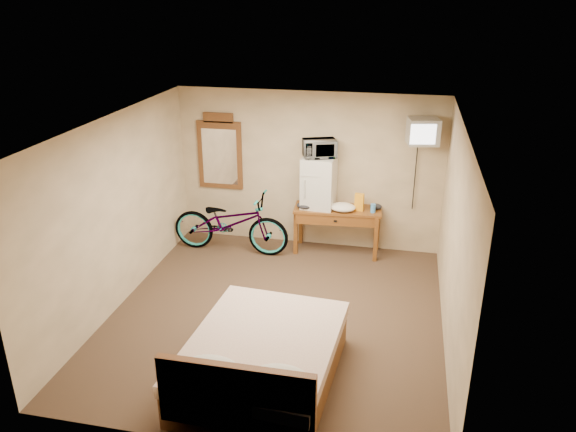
{
  "coord_description": "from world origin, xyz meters",
  "views": [
    {
      "loc": [
        1.45,
        -6.08,
        3.94
      ],
      "look_at": [
        0.02,
        0.62,
        1.14
      ],
      "focal_mm": 35.0,
      "sensor_mm": 36.0,
      "label": 1
    }
  ],
  "objects_px": {
    "mini_fridge": "(319,182)",
    "bed": "(261,362)",
    "microwave": "(320,148)",
    "crt_television": "(423,131)",
    "desk": "(337,216)",
    "bicycle": "(231,223)",
    "wall_mirror": "(220,152)",
    "blue_cup": "(373,208)"
  },
  "relations": [
    {
      "from": "microwave",
      "to": "desk",
      "type": "bearing_deg",
      "value": -29.44
    },
    {
      "from": "microwave",
      "to": "bed",
      "type": "relative_size",
      "value": 0.23
    },
    {
      "from": "microwave",
      "to": "bed",
      "type": "height_order",
      "value": "microwave"
    },
    {
      "from": "desk",
      "to": "microwave",
      "type": "relative_size",
      "value": 2.85
    },
    {
      "from": "microwave",
      "to": "crt_television",
      "type": "bearing_deg",
      "value": -21.65
    },
    {
      "from": "blue_cup",
      "to": "bicycle",
      "type": "relative_size",
      "value": 0.07
    },
    {
      "from": "mini_fridge",
      "to": "bed",
      "type": "relative_size",
      "value": 0.39
    },
    {
      "from": "desk",
      "to": "crt_television",
      "type": "bearing_deg",
      "value": 1.09
    },
    {
      "from": "crt_television",
      "to": "wall_mirror",
      "type": "relative_size",
      "value": 0.48
    },
    {
      "from": "desk",
      "to": "crt_television",
      "type": "xyz_separation_m",
      "value": [
        1.19,
        0.02,
        1.4
      ]
    },
    {
      "from": "mini_fridge",
      "to": "crt_television",
      "type": "bearing_deg",
      "value": -0.94
    },
    {
      "from": "microwave",
      "to": "bicycle",
      "type": "distance_m",
      "value": 1.83
    },
    {
      "from": "desk",
      "to": "microwave",
      "type": "bearing_deg",
      "value": 171.26
    },
    {
      "from": "bicycle",
      "to": "crt_television",
      "type": "bearing_deg",
      "value": -82.86
    },
    {
      "from": "desk",
      "to": "bicycle",
      "type": "distance_m",
      "value": 1.68
    },
    {
      "from": "wall_mirror",
      "to": "bed",
      "type": "relative_size",
      "value": 0.6
    },
    {
      "from": "mini_fridge",
      "to": "bicycle",
      "type": "height_order",
      "value": "mini_fridge"
    },
    {
      "from": "mini_fridge",
      "to": "blue_cup",
      "type": "xyz_separation_m",
      "value": [
        0.86,
        -0.08,
        -0.33
      ]
    },
    {
      "from": "wall_mirror",
      "to": "bicycle",
      "type": "distance_m",
      "value": 1.17
    },
    {
      "from": "blue_cup",
      "to": "crt_television",
      "type": "xyz_separation_m",
      "value": [
        0.64,
        0.06,
        1.21
      ]
    },
    {
      "from": "microwave",
      "to": "blue_cup",
      "type": "distance_m",
      "value": 1.22
    },
    {
      "from": "crt_television",
      "to": "bicycle",
      "type": "relative_size",
      "value": 0.32
    },
    {
      "from": "crt_television",
      "to": "bed",
      "type": "xyz_separation_m",
      "value": [
        -1.54,
        -3.4,
        -1.73
      ]
    },
    {
      "from": "microwave",
      "to": "bed",
      "type": "xyz_separation_m",
      "value": [
        -0.05,
        -3.42,
        -1.39
      ]
    },
    {
      "from": "microwave",
      "to": "bed",
      "type": "bearing_deg",
      "value": -111.5
    },
    {
      "from": "mini_fridge",
      "to": "crt_television",
      "type": "height_order",
      "value": "crt_television"
    },
    {
      "from": "blue_cup",
      "to": "crt_television",
      "type": "relative_size",
      "value": 0.23
    },
    {
      "from": "mini_fridge",
      "to": "bicycle",
      "type": "distance_m",
      "value": 1.53
    },
    {
      "from": "blue_cup",
      "to": "bicycle",
      "type": "height_order",
      "value": "bicycle"
    },
    {
      "from": "blue_cup",
      "to": "crt_television",
      "type": "distance_m",
      "value": 1.37
    },
    {
      "from": "blue_cup",
      "to": "microwave",
      "type": "bearing_deg",
      "value": 174.56
    },
    {
      "from": "mini_fridge",
      "to": "microwave",
      "type": "xyz_separation_m",
      "value": [
        0.0,
        0.0,
        0.54
      ]
    },
    {
      "from": "desk",
      "to": "crt_television",
      "type": "relative_size",
      "value": 2.33
    },
    {
      "from": "crt_television",
      "to": "microwave",
      "type": "bearing_deg",
      "value": 179.05
    },
    {
      "from": "bed",
      "to": "microwave",
      "type": "bearing_deg",
      "value": 89.19
    },
    {
      "from": "microwave",
      "to": "wall_mirror",
      "type": "distance_m",
      "value": 1.69
    },
    {
      "from": "desk",
      "to": "blue_cup",
      "type": "relative_size",
      "value": 10.24
    },
    {
      "from": "desk",
      "to": "wall_mirror",
      "type": "bearing_deg",
      "value": 172.12
    },
    {
      "from": "microwave",
      "to": "wall_mirror",
      "type": "xyz_separation_m",
      "value": [
        -1.66,
        0.23,
        -0.22
      ]
    },
    {
      "from": "crt_television",
      "to": "bicycle",
      "type": "xyz_separation_m",
      "value": [
        -2.84,
        -0.31,
        -1.54
      ]
    },
    {
      "from": "crt_television",
      "to": "wall_mirror",
      "type": "distance_m",
      "value": 3.21
    },
    {
      "from": "desk",
      "to": "wall_mirror",
      "type": "relative_size",
      "value": 1.11
    }
  ]
}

